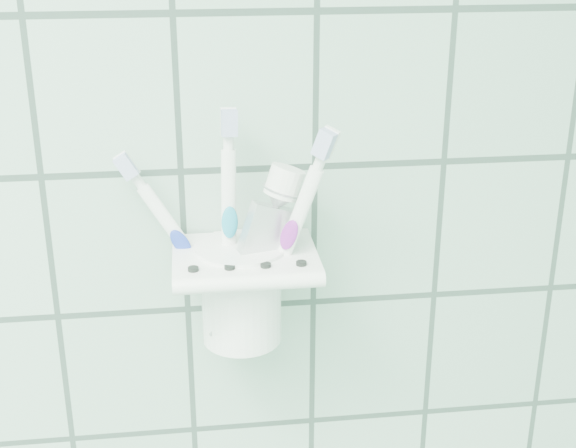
{
  "coord_description": "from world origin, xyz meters",
  "views": [
    {
      "loc": [
        0.59,
        0.54,
        1.59
      ],
      "look_at": [
        0.66,
        1.1,
        1.37
      ],
      "focal_mm": 50.0,
      "sensor_mm": 36.0,
      "label": 1
    }
  ],
  "objects_px": {
    "cup": "(241,289)",
    "toothbrush_orange": "(254,224)",
    "holder_bracket": "(245,260)",
    "toothbrush_blue": "(226,226)",
    "toothpaste_tube": "(231,242)",
    "toothbrush_pink": "(238,228)"
  },
  "relations": [
    {
      "from": "toothbrush_pink",
      "to": "toothbrush_blue",
      "type": "relative_size",
      "value": 0.91
    },
    {
      "from": "holder_bracket",
      "to": "cup",
      "type": "bearing_deg",
      "value": 131.97
    },
    {
      "from": "toothbrush_blue",
      "to": "toothpaste_tube",
      "type": "xyz_separation_m",
      "value": [
        0.0,
        -0.01,
        -0.01
      ]
    },
    {
      "from": "holder_bracket",
      "to": "toothpaste_tube",
      "type": "xyz_separation_m",
      "value": [
        -0.01,
        -0.01,
        0.02
      ]
    },
    {
      "from": "holder_bracket",
      "to": "toothbrush_blue",
      "type": "height_order",
      "value": "toothbrush_blue"
    },
    {
      "from": "cup",
      "to": "toothbrush_orange",
      "type": "height_order",
      "value": "toothbrush_orange"
    },
    {
      "from": "holder_bracket",
      "to": "cup",
      "type": "height_order",
      "value": "same"
    },
    {
      "from": "holder_bracket",
      "to": "toothpaste_tube",
      "type": "distance_m",
      "value": 0.03
    },
    {
      "from": "toothbrush_orange",
      "to": "toothbrush_blue",
      "type": "bearing_deg",
      "value": -146.12
    },
    {
      "from": "toothbrush_blue",
      "to": "toothbrush_orange",
      "type": "xyz_separation_m",
      "value": [
        0.02,
        -0.0,
        0.0
      ]
    },
    {
      "from": "cup",
      "to": "toothbrush_blue",
      "type": "distance_m",
      "value": 0.06
    },
    {
      "from": "toothbrush_pink",
      "to": "toothbrush_orange",
      "type": "height_order",
      "value": "toothbrush_orange"
    },
    {
      "from": "toothbrush_orange",
      "to": "holder_bracket",
      "type": "bearing_deg",
      "value": -123.35
    },
    {
      "from": "holder_bracket",
      "to": "toothbrush_orange",
      "type": "distance_m",
      "value": 0.03
    },
    {
      "from": "cup",
      "to": "toothbrush_blue",
      "type": "bearing_deg",
      "value": 177.86
    },
    {
      "from": "toothpaste_tube",
      "to": "cup",
      "type": "bearing_deg",
      "value": 45.87
    },
    {
      "from": "holder_bracket",
      "to": "toothbrush_orange",
      "type": "xyz_separation_m",
      "value": [
        0.01,
        0.0,
        0.03
      ]
    },
    {
      "from": "cup",
      "to": "toothbrush_pink",
      "type": "height_order",
      "value": "toothbrush_pink"
    },
    {
      "from": "toothbrush_orange",
      "to": "toothpaste_tube",
      "type": "height_order",
      "value": "toothbrush_orange"
    },
    {
      "from": "toothbrush_pink",
      "to": "toothbrush_blue",
      "type": "distance_m",
      "value": 0.01
    },
    {
      "from": "holder_bracket",
      "to": "cup",
      "type": "distance_m",
      "value": 0.03
    },
    {
      "from": "holder_bracket",
      "to": "cup",
      "type": "relative_size",
      "value": 1.37
    }
  ]
}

